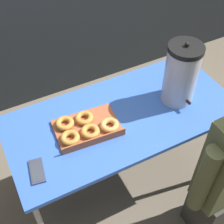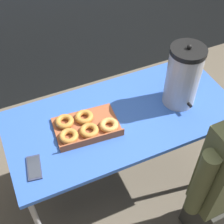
{
  "view_description": "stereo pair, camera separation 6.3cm",
  "coord_description": "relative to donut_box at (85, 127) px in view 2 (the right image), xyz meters",
  "views": [
    {
      "loc": [
        -0.62,
        -1.07,
        2.13
      ],
      "look_at": [
        -0.07,
        0.0,
        0.83
      ],
      "focal_mm": 50.0,
      "sensor_mm": 36.0,
      "label": 1
    },
    {
      "loc": [
        -0.56,
        -1.1,
        2.13
      ],
      "look_at": [
        -0.07,
        0.0,
        0.83
      ],
      "focal_mm": 50.0,
      "sensor_mm": 36.0,
      "label": 2
    }
  ],
  "objects": [
    {
      "name": "donut_box",
      "position": [
        0.0,
        0.0,
        0.0
      ],
      "size": [
        0.38,
        0.28,
        0.05
      ],
      "rotation": [
        0.0,
        0.0,
        -0.08
      ],
      "color": "brown",
      "rests_on": "folding_table"
    },
    {
      "name": "folding_table",
      "position": [
        0.24,
        0.01,
        -0.08
      ],
      "size": [
        1.37,
        0.65,
        0.77
      ],
      "color": "#2D56B2",
      "rests_on": "ground"
    },
    {
      "name": "ground_plane",
      "position": [
        0.24,
        0.01,
        -0.79
      ],
      "size": [
        12.0,
        12.0,
        0.0
      ],
      "primitive_type": "plane",
      "color": "brown"
    },
    {
      "name": "cell_phone",
      "position": [
        -0.33,
        -0.14,
        -0.02
      ],
      "size": [
        0.09,
        0.16,
        0.01
      ],
      "rotation": [
        0.0,
        0.0,
        -0.16
      ],
      "color": "#2D334C",
      "rests_on": "folding_table"
    },
    {
      "name": "coffee_urn",
      "position": [
        0.6,
        -0.02,
        0.17
      ],
      "size": [
        0.2,
        0.23,
        0.41
      ],
      "color": "#B7B7BC",
      "rests_on": "folding_table"
    }
  ]
}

